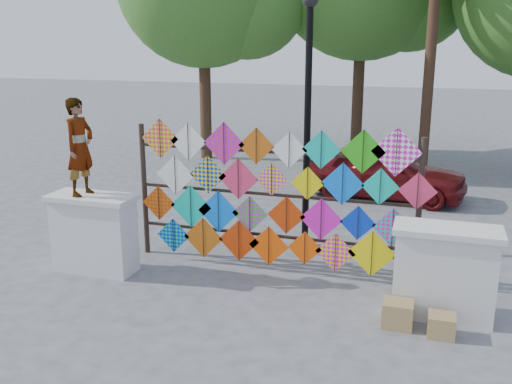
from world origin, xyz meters
TOP-DOWN VIEW (x-y plane):
  - ground at (0.00, 0.00)m, footprint 80.00×80.00m
  - parapet_left at (-2.70, -0.20)m, footprint 1.40×0.65m
  - parapet_right at (2.70, -0.20)m, footprint 1.40×0.65m
  - kite_rack at (0.07, 0.73)m, footprint 4.98×0.24m
  - vendor_woman at (-2.84, -0.20)m, footprint 0.43×0.60m
  - sedan at (1.37, 5.79)m, footprint 3.97×1.99m
  - lamppost at (0.30, 2.00)m, footprint 0.28×0.28m
  - cardboard_box_near at (2.15, -0.67)m, footprint 0.39×0.35m
  - cardboard_box_far at (2.70, -0.77)m, footprint 0.34×0.31m

SIDE VIEW (x-z plane):
  - ground at x=0.00m, z-range 0.00..0.00m
  - cardboard_box_far at x=2.70m, z-range 0.00..0.29m
  - cardboard_box_near at x=2.15m, z-range 0.00..0.35m
  - sedan at x=1.37m, z-range 0.00..1.30m
  - parapet_left at x=-2.70m, z-range 0.01..1.29m
  - parapet_right at x=2.70m, z-range 0.01..1.29m
  - kite_rack at x=0.07m, z-range 0.00..2.44m
  - vendor_woman at x=-2.84m, z-range 1.28..2.82m
  - lamppost at x=0.30m, z-range 0.46..4.92m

